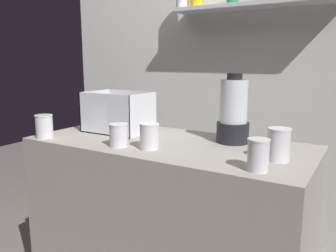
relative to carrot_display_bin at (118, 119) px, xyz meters
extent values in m
cube|color=#9E998E|center=(0.38, -0.07, -0.52)|extent=(1.40, 0.64, 0.90)
cube|color=silver|center=(0.38, 0.70, 0.28)|extent=(2.60, 0.04, 2.50)
cube|color=silver|center=(0.57, 0.58, 0.65)|extent=(1.00, 0.20, 0.02)
cube|color=white|center=(0.00, 0.00, -0.07)|extent=(0.35, 0.25, 0.01)
cube|color=white|center=(0.00, -0.12, 0.04)|extent=(0.35, 0.01, 0.23)
cube|color=white|center=(0.00, 0.12, 0.04)|extent=(0.35, 0.01, 0.23)
cube|color=white|center=(-0.17, 0.00, 0.04)|extent=(0.01, 0.25, 0.23)
cube|color=white|center=(0.18, 0.00, 0.04)|extent=(0.01, 0.25, 0.23)
cone|color=orange|center=(0.07, 0.00, -0.05)|extent=(0.17, 0.06, 0.03)
cone|color=orange|center=(-0.02, -0.01, -0.05)|extent=(0.09, 0.18, 0.03)
cone|color=orange|center=(-0.08, -0.02, -0.05)|extent=(0.15, 0.07, 0.03)
cone|color=orange|center=(-0.02, 0.00, -0.05)|extent=(0.20, 0.08, 0.03)
cone|color=orange|center=(-0.02, 0.00, -0.01)|extent=(0.05, 0.19, 0.04)
cone|color=orange|center=(0.05, -0.03, -0.01)|extent=(0.16, 0.08, 0.03)
cone|color=orange|center=(-0.03, 0.02, -0.01)|extent=(0.16, 0.09, 0.03)
cone|color=orange|center=(0.08, 0.00, -0.02)|extent=(0.13, 0.12, 0.03)
cone|color=orange|center=(-0.04, 0.00, 0.02)|extent=(0.16, 0.04, 0.03)
cylinder|color=black|center=(0.66, 0.08, -0.02)|extent=(0.16, 0.16, 0.10)
cylinder|color=silver|center=(0.66, 0.08, 0.13)|extent=(0.13, 0.13, 0.21)
cylinder|color=red|center=(0.66, 0.08, 0.05)|extent=(0.12, 0.12, 0.04)
cylinder|color=black|center=(0.66, 0.08, 0.25)|extent=(0.07, 0.07, 0.03)
cylinder|color=white|center=(-0.22, -0.33, -0.01)|extent=(0.09, 0.09, 0.12)
cylinder|color=red|center=(-0.22, -0.33, -0.02)|extent=(0.08, 0.08, 0.10)
cylinder|color=white|center=(-0.22, -0.33, 0.05)|extent=(0.09, 0.09, 0.01)
cylinder|color=white|center=(0.23, -0.27, -0.02)|extent=(0.09, 0.09, 0.10)
cylinder|color=yellow|center=(0.23, -0.27, -0.03)|extent=(0.08, 0.08, 0.07)
cylinder|color=white|center=(0.23, -0.27, 0.04)|extent=(0.09, 0.09, 0.01)
cylinder|color=white|center=(0.38, -0.24, -0.01)|extent=(0.09, 0.09, 0.11)
cylinder|color=red|center=(0.38, -0.24, -0.03)|extent=(0.08, 0.08, 0.08)
cylinder|color=white|center=(0.38, -0.24, 0.05)|extent=(0.09, 0.09, 0.01)
cylinder|color=white|center=(0.90, -0.30, -0.01)|extent=(0.08, 0.08, 0.11)
cylinder|color=maroon|center=(0.90, -0.30, -0.03)|extent=(0.07, 0.07, 0.09)
cylinder|color=white|center=(0.90, -0.30, 0.05)|extent=(0.08, 0.08, 0.01)
cylinder|color=white|center=(0.93, -0.13, -0.01)|extent=(0.09, 0.09, 0.13)
cylinder|color=orange|center=(0.93, -0.13, -0.02)|extent=(0.08, 0.08, 0.10)
cylinder|color=white|center=(0.93, -0.13, 0.06)|extent=(0.09, 0.09, 0.01)
camera|label=1|loc=(1.23, -1.50, 0.33)|focal=36.62mm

